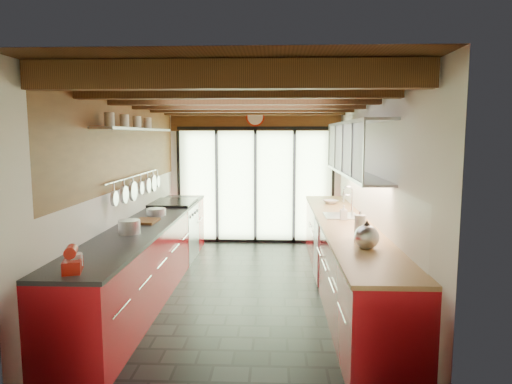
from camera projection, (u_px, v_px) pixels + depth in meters
ground at (246, 290)px, 6.00m from camera, size 5.50×5.50×0.00m
room_shell at (246, 164)px, 5.79m from camera, size 5.50×5.50×5.50m
ceiling_beams at (248, 102)px, 6.07m from camera, size 3.14×5.06×4.90m
glass_door at (255, 155)px, 8.46m from camera, size 2.95×0.10×2.90m
left_counter at (150, 255)px, 5.99m from camera, size 0.68×5.00×0.92m
range_stove at (174, 231)px, 7.43m from camera, size 0.66×0.90×0.97m
right_counter at (345, 257)px, 5.89m from camera, size 0.68×5.00×0.92m
sink_assembly at (342, 213)px, 6.22m from camera, size 0.45×0.52×0.43m
upper_cabinets_right at (356, 148)px, 6.01m from camera, size 0.34×3.00×3.00m
left_wall_fixtures at (138, 153)px, 6.13m from camera, size 0.28×2.60×0.96m
stand_mixer at (73, 261)px, 3.70m from camera, size 0.20×0.27×0.22m
pot_large at (129, 227)px, 5.13m from camera, size 0.31×0.31×0.15m
pot_small at (156, 212)px, 6.29m from camera, size 0.33×0.33×0.10m
cutting_board at (146, 221)px, 5.80m from camera, size 0.29×0.39×0.03m
kettle at (367, 236)px, 4.46m from camera, size 0.27×0.32×0.29m
paper_towel at (360, 228)px, 4.82m from camera, size 0.13×0.13×0.31m
soap_bottle at (344, 212)px, 5.97m from camera, size 0.09×0.09×0.20m
bowl at (331, 202)px, 7.38m from camera, size 0.31×0.31×0.06m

